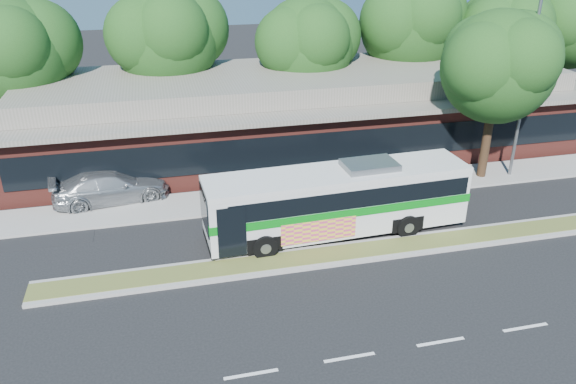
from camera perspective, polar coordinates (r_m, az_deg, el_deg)
The scene contains 13 objects.
ground at distance 22.34m, azimuth 9.32°, elevation -6.73°, with size 120.00×120.00×0.00m, color black.
median_strip at distance 22.77m, azimuth 8.77°, elevation -5.80°, with size 26.00×1.10×0.15m, color #505E27.
sidewalk at distance 27.58m, azimuth 4.36°, elevation 0.17°, with size 44.00×2.60×0.12m, color gray.
plaza_building at distance 32.76m, azimuth 0.98°, elevation 8.21°, with size 33.20×11.20×4.45m.
lamp_post at distance 29.92m, azimuth 22.96°, elevation 10.11°, with size 0.93×0.18×9.07m.
tree_bg_a at distance 33.67m, azimuth -25.49°, elevation 12.87°, with size 6.47×5.80×8.63m.
tree_bg_b at distance 33.97m, azimuth -11.57°, elevation 15.30°, with size 6.69×6.00×9.00m.
tree_bg_c at distance 34.32m, azimuth 2.45°, elevation 14.93°, with size 6.24×5.60×8.26m.
tree_bg_d at distance 37.63m, azimuth 12.86°, elevation 16.54°, with size 6.91×6.20×9.37m.
tree_bg_e at distance 39.84m, azimuth 21.43°, elevation 14.95°, with size 6.47×5.80×8.50m.
transit_bus at distance 23.16m, azimuth 5.14°, elevation -0.42°, with size 11.07×2.90×3.08m.
sedan at distance 27.52m, azimuth -17.55°, elevation 0.57°, with size 2.15×5.30×1.54m, color #A1A4A7.
sidewalk_tree at distance 29.34m, azimuth 21.11°, elevation 12.09°, with size 6.01×5.39×8.43m.
Camera 1 is at (-7.87, -17.34, 11.68)m, focal length 35.00 mm.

